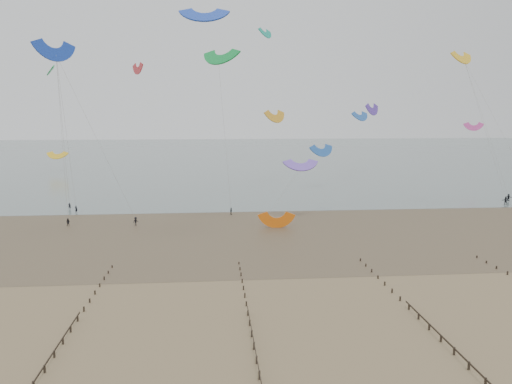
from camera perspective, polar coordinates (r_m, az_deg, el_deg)
ground at (r=61.53m, az=-5.15°, el=-11.66°), size 500.00×500.00×0.00m
sea_and_shore at (r=94.59m, az=-7.60°, el=-4.27°), size 500.00×665.00×0.03m
groynes at (r=44.15m, az=0.32°, el=-19.76°), size 72.16×50.16×1.00m
kitesurfer_lead at (r=115.69m, az=-19.86°, el=-1.87°), size 0.70×0.59×1.62m
kitesurfers at (r=113.32m, az=12.17°, el=-1.73°), size 107.63×20.64×1.81m
grounded_kite at (r=95.33m, az=2.35°, el=-4.10°), size 6.27×5.08×3.25m
kites_airborne at (r=145.18m, az=-9.41°, el=8.88°), size 260.09×112.54×42.54m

